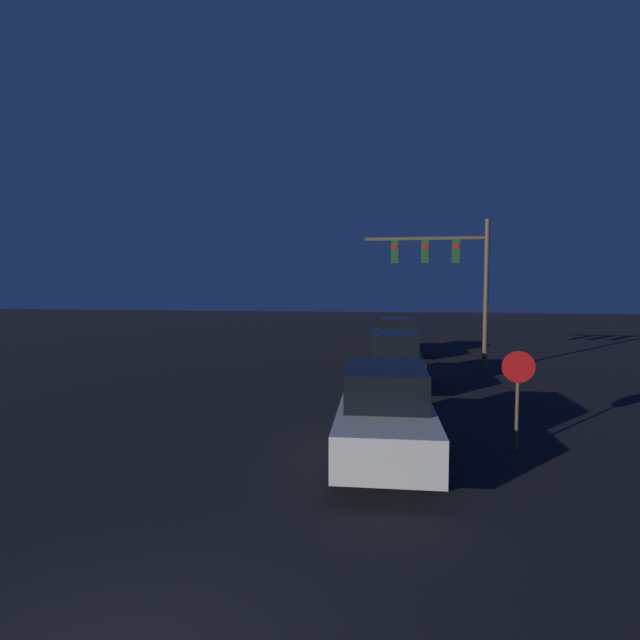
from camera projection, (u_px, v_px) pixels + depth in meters
car_near at (386, 412)px, 9.61m from camera, size 1.94×4.56×1.76m
car_mid at (395, 359)px, 16.50m from camera, size 1.86×4.52×1.76m
car_far at (395, 336)px, 23.93m from camera, size 2.00×4.58×1.76m
traffic_signal_mast at (449, 268)px, 19.26m from camera, size 4.74×0.30×5.85m
stop_sign at (518, 382)px, 9.95m from camera, size 0.64×0.07×2.03m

